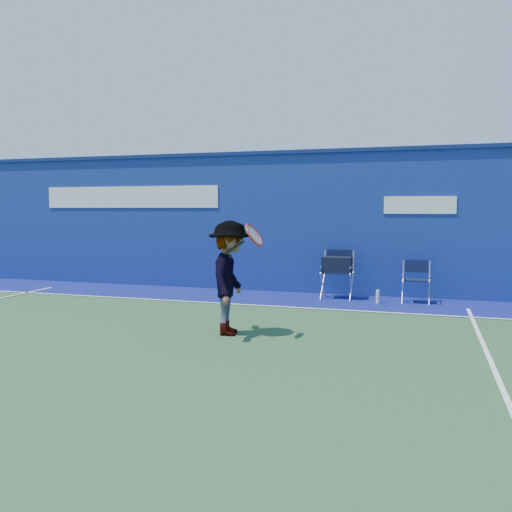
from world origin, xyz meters
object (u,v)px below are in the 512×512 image
(directors_chair_left, at_px, (337,278))
(water_bottle, at_px, (378,297))
(tennis_player, at_px, (230,278))
(directors_chair_right, at_px, (416,290))

(directors_chair_left, relative_size, water_bottle, 3.69)
(directors_chair_left, bearing_deg, tennis_player, -105.52)
(directors_chair_right, xyz_separation_m, tennis_player, (-2.54, -3.53, 0.57))
(directors_chair_left, distance_m, tennis_player, 3.76)
(directors_chair_left, height_order, directors_chair_right, directors_chair_left)
(directors_chair_left, distance_m, directors_chair_right, 1.55)
(directors_chair_left, relative_size, tennis_player, 0.59)
(directors_chair_right, relative_size, tennis_player, 0.50)
(directors_chair_right, relative_size, water_bottle, 3.11)
(water_bottle, height_order, tennis_player, tennis_player)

